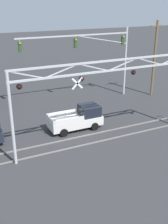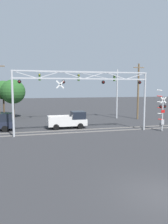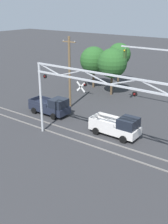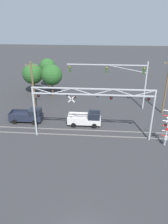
{
  "view_description": "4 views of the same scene",
  "coord_description": "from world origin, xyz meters",
  "px_view_note": "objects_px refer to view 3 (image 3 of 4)",
  "views": [
    {
      "loc": [
        -10.45,
        -3.03,
        10.91
      ],
      "look_at": [
        -1.9,
        14.9,
        2.91
      ],
      "focal_mm": 45.0,
      "sensor_mm": 36.0,
      "label": 1
    },
    {
      "loc": [
        -5.97,
        -8.47,
        5.02
      ],
      "look_at": [
        0.6,
        16.85,
        2.1
      ],
      "focal_mm": 35.0,
      "sensor_mm": 36.0,
      "label": 2
    },
    {
      "loc": [
        10.82,
        -3.18,
        11.7
      ],
      "look_at": [
        -1.25,
        13.14,
        3.88
      ],
      "focal_mm": 45.0,
      "sensor_mm": 36.0,
      "label": 3
    },
    {
      "loc": [
        0.92,
        -10.15,
        15.16
      ],
      "look_at": [
        -0.97,
        13.6,
        4.11
      ],
      "focal_mm": 35.0,
      "sensor_mm": 36.0,
      "label": 4
    }
  ],
  "objects_px": {
    "crossing_gantry": "(108,97)",
    "background_tree_far_left_verge": "(119,55)",
    "pickup_truck_following": "(51,107)",
    "pickup_truck_lead": "(118,127)",
    "utility_pole_left": "(70,72)",
    "background_tree_far_right_verge": "(112,63)",
    "background_tree_beyond_span": "(94,60)"
  },
  "relations": [
    {
      "from": "utility_pole_left",
      "to": "background_tree_far_right_verge",
      "type": "height_order",
      "value": "utility_pole_left"
    },
    {
      "from": "crossing_gantry",
      "to": "pickup_truck_lead",
      "type": "xyz_separation_m",
      "value": [
        -0.92,
        3.44,
        -4.02
      ]
    },
    {
      "from": "background_tree_beyond_span",
      "to": "background_tree_far_left_verge",
      "type": "height_order",
      "value": "background_tree_far_left_verge"
    },
    {
      "from": "crossing_gantry",
      "to": "utility_pole_left",
      "type": "distance_m",
      "value": 11.85
    },
    {
      "from": "pickup_truck_lead",
      "to": "background_tree_far_right_verge",
      "type": "relative_size",
      "value": 0.75
    },
    {
      "from": "background_tree_beyond_span",
      "to": "background_tree_far_right_verge",
      "type": "bearing_deg",
      "value": -21.18
    },
    {
      "from": "crossing_gantry",
      "to": "background_tree_beyond_span",
      "type": "distance_m",
      "value": 20.08
    },
    {
      "from": "pickup_truck_following",
      "to": "utility_pole_left",
      "type": "bearing_deg",
      "value": 87.44
    },
    {
      "from": "crossing_gantry",
      "to": "background_tree_far_left_verge",
      "type": "bearing_deg",
      "value": 117.48
    },
    {
      "from": "crossing_gantry",
      "to": "background_tree_far_right_verge",
      "type": "relative_size",
      "value": 2.37
    },
    {
      "from": "crossing_gantry",
      "to": "pickup_truck_following",
      "type": "relative_size",
      "value": 3.14
    },
    {
      "from": "pickup_truck_lead",
      "to": "pickup_truck_following",
      "type": "distance_m",
      "value": 8.79
    },
    {
      "from": "pickup_truck_following",
      "to": "utility_pole_left",
      "type": "xyz_separation_m",
      "value": [
        0.14,
        3.15,
        3.37
      ]
    },
    {
      "from": "utility_pole_left",
      "to": "background_tree_far_right_verge",
      "type": "relative_size",
      "value": 1.32
    },
    {
      "from": "pickup_truck_following",
      "to": "pickup_truck_lead",
      "type": "bearing_deg",
      "value": -2.46
    },
    {
      "from": "pickup_truck_lead",
      "to": "background_tree_far_left_verge",
      "type": "bearing_deg",
      "value": 119.85
    },
    {
      "from": "utility_pole_left",
      "to": "background_tree_beyond_span",
      "type": "relative_size",
      "value": 1.38
    },
    {
      "from": "background_tree_far_left_verge",
      "to": "background_tree_far_right_verge",
      "type": "xyz_separation_m",
      "value": [
        2.03,
        -5.38,
        -0.21
      ]
    },
    {
      "from": "pickup_truck_following",
      "to": "background_tree_far_left_verge",
      "type": "relative_size",
      "value": 0.76
    },
    {
      "from": "background_tree_far_left_verge",
      "to": "background_tree_beyond_span",
      "type": "bearing_deg",
      "value": -118.5
    },
    {
      "from": "pickup_truck_lead",
      "to": "background_tree_far_left_verge",
      "type": "xyz_separation_m",
      "value": [
        -9.3,
        16.21,
        3.62
      ]
    },
    {
      "from": "pickup_truck_following",
      "to": "background_tree_far_right_verge",
      "type": "height_order",
      "value": "background_tree_far_right_verge"
    },
    {
      "from": "pickup_truck_following",
      "to": "background_tree_far_right_verge",
      "type": "xyz_separation_m",
      "value": [
        1.5,
        10.45,
        3.41
      ]
    },
    {
      "from": "background_tree_far_right_verge",
      "to": "crossing_gantry",
      "type": "bearing_deg",
      "value": -60.12
    },
    {
      "from": "crossing_gantry",
      "to": "pickup_truck_following",
      "type": "xyz_separation_m",
      "value": [
        -9.7,
        3.82,
        -4.02
      ]
    },
    {
      "from": "crossing_gantry",
      "to": "pickup_truck_following",
      "type": "height_order",
      "value": "crossing_gantry"
    },
    {
      "from": "pickup_truck_lead",
      "to": "pickup_truck_following",
      "type": "bearing_deg",
      "value": 177.54
    },
    {
      "from": "crossing_gantry",
      "to": "utility_pole_left",
      "type": "xyz_separation_m",
      "value": [
        -9.56,
        6.97,
        -0.65
      ]
    },
    {
      "from": "crossing_gantry",
      "to": "utility_pole_left",
      "type": "relative_size",
      "value": 1.8
    },
    {
      "from": "crossing_gantry",
      "to": "background_tree_far_left_verge",
      "type": "height_order",
      "value": "crossing_gantry"
    },
    {
      "from": "pickup_truck_following",
      "to": "background_tree_beyond_span",
      "type": "distance_m",
      "value": 12.69
    },
    {
      "from": "pickup_truck_lead",
      "to": "background_tree_beyond_span",
      "type": "xyz_separation_m",
      "value": [
        -11.37,
        12.41,
        3.09
      ]
    }
  ]
}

